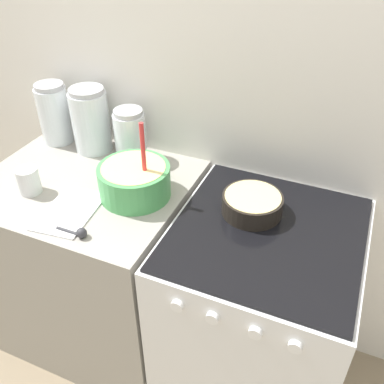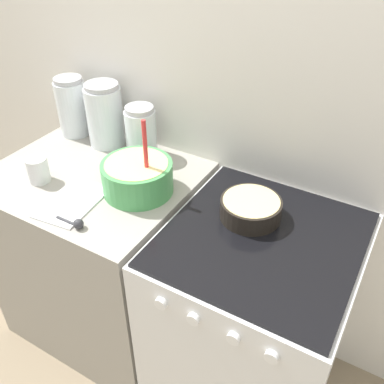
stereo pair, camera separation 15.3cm
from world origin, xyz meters
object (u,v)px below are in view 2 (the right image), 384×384
at_px(baking_pan, 251,208).
at_px(tin_can, 38,170).
at_px(mixing_bowl, 137,175).
at_px(stove, 252,321).
at_px(storage_jar_middle, 105,119).
at_px(storage_jar_left, 73,110).
at_px(storage_jar_right, 141,135).

height_order(baking_pan, tin_can, tin_can).
height_order(mixing_bowl, tin_can, mixing_bowl).
distance_m(stove, storage_jar_middle, 1.04).
height_order(storage_jar_left, storage_jar_middle, storage_jar_middle).
bearing_deg(storage_jar_right, stove, -19.95).
height_order(storage_jar_right, tin_can, storage_jar_right).
xyz_separation_m(mixing_bowl, storage_jar_right, (-0.15, 0.23, 0.02)).
relative_size(storage_jar_middle, tin_can, 2.75).
xyz_separation_m(baking_pan, storage_jar_right, (-0.58, 0.16, 0.05)).
bearing_deg(stove, baking_pan, 136.53).
xyz_separation_m(mixing_bowl, baking_pan, (0.43, 0.07, -0.03)).
relative_size(mixing_bowl, baking_pan, 1.44).
bearing_deg(storage_jar_middle, baking_pan, -11.97).
bearing_deg(baking_pan, storage_jar_middle, 168.03).
distance_m(mixing_bowl, tin_can, 0.40).
bearing_deg(baking_pan, storage_jar_left, 170.35).
bearing_deg(storage_jar_right, storage_jar_left, 180.00).
bearing_deg(tin_can, mixing_bowl, 20.46).
relative_size(mixing_bowl, tin_can, 3.04).
bearing_deg(storage_jar_left, storage_jar_middle, 0.00).
xyz_separation_m(stove, tin_can, (-0.88, -0.13, 0.49)).
height_order(baking_pan, storage_jar_right, storage_jar_right).
bearing_deg(storage_jar_middle, storage_jar_left, 180.00).
height_order(stove, baking_pan, baking_pan).
xyz_separation_m(stove, storage_jar_right, (-0.66, 0.24, 0.53)).
bearing_deg(storage_jar_right, mixing_bowl, -57.42).
distance_m(storage_jar_left, tin_can, 0.41).
relative_size(stove, storage_jar_right, 4.04).
relative_size(mixing_bowl, storage_jar_right, 1.41).
relative_size(stove, baking_pan, 4.14).
height_order(storage_jar_middle, storage_jar_right, storage_jar_middle).
relative_size(storage_jar_left, storage_jar_right, 1.22).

